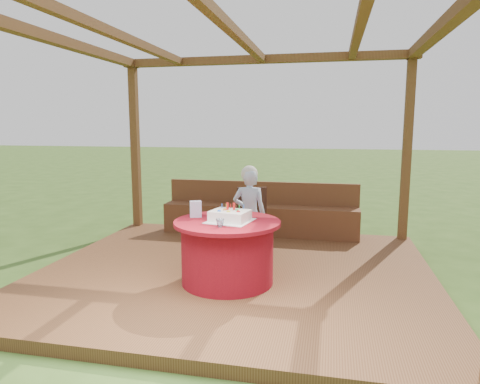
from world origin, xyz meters
name	(u,v)px	position (x,y,z in m)	size (l,w,h in m)	color
ground	(236,279)	(0.00, 0.00, 0.00)	(60.00, 60.00, 0.00)	#31521B
deck	(236,274)	(0.00, 0.00, 0.06)	(4.50, 4.00, 0.12)	brown
pergola	(235,69)	(0.00, 0.00, 2.41)	(4.50, 4.00, 2.72)	brown
bench	(260,217)	(0.00, 1.72, 0.38)	(3.00, 0.42, 0.80)	brown
table	(227,251)	(0.01, -0.43, 0.46)	(1.13, 1.13, 0.68)	maroon
chair	(253,217)	(0.06, 0.78, 0.58)	(0.50, 0.50, 0.85)	#331A10
elderly_woman	(249,211)	(0.07, 0.50, 0.72)	(0.44, 0.32, 1.18)	#A7CBF9
birthday_cake	(230,216)	(0.04, -0.45, 0.85)	(0.51, 0.51, 0.19)	white
gift_bag	(196,209)	(-0.37, -0.32, 0.88)	(0.12, 0.08, 0.18)	#D288B5
drinking_glass	(220,223)	(0.01, -0.71, 0.84)	(0.09, 0.09, 0.08)	white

